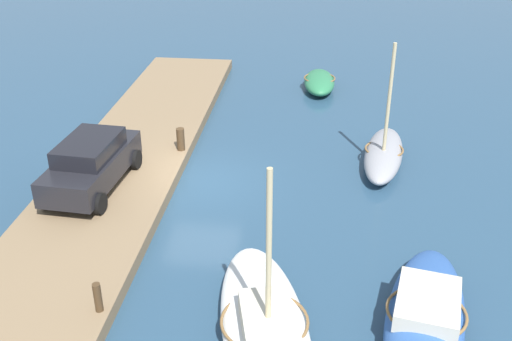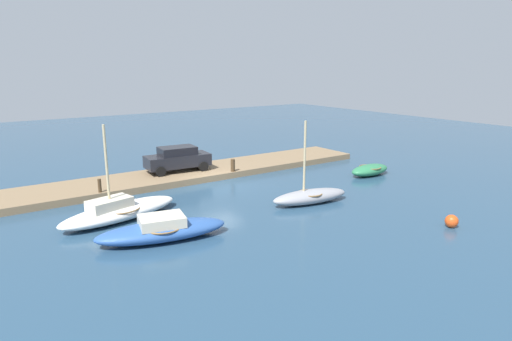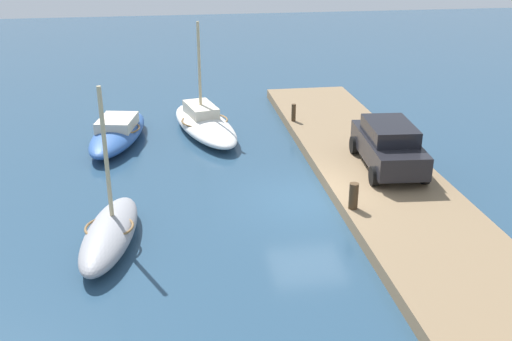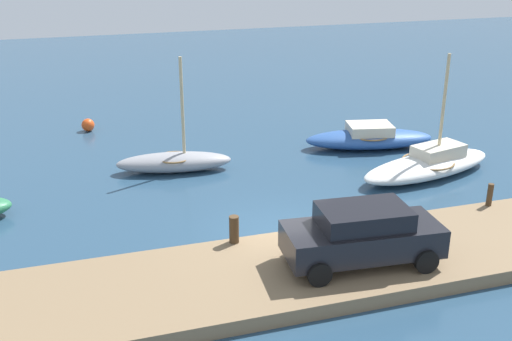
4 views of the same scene
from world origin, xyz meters
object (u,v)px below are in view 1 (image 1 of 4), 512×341
(rowboat_green, at_px, (319,82))
(parked_car, at_px, (91,163))
(sailboat_white, at_px, (265,327))
(motorboat_blue, at_px, (426,317))
(rowboat_grey, at_px, (384,154))
(mooring_post_west, at_px, (181,139))
(mooring_post_mid_west, at_px, (98,297))

(rowboat_green, distance_m, parked_car, 12.80)
(sailboat_white, xyz_separation_m, motorboat_blue, (-0.70, 3.56, 0.01))
(rowboat_green, bearing_deg, motorboat_blue, 7.46)
(rowboat_grey, height_order, parked_car, rowboat_grey)
(parked_car, bearing_deg, rowboat_grey, 114.55)
(parked_car, bearing_deg, mooring_post_west, 148.44)
(motorboat_blue, distance_m, mooring_post_mid_west, 7.41)
(mooring_post_mid_west, bearing_deg, sailboat_white, 87.21)
(rowboat_green, bearing_deg, parked_car, -34.51)
(mooring_post_mid_west, distance_m, parked_car, 6.04)
(rowboat_green, distance_m, mooring_post_mid_west, 17.08)
(sailboat_white, distance_m, mooring_post_mid_west, 3.84)
(motorboat_blue, xyz_separation_m, parked_car, (-5.12, -9.51, 0.79))
(motorboat_blue, bearing_deg, rowboat_grey, -166.35)
(mooring_post_west, xyz_separation_m, mooring_post_mid_west, (8.56, 0.00, -0.03))
(sailboat_white, bearing_deg, rowboat_green, 163.43)
(sailboat_white, bearing_deg, mooring_post_west, -169.79)
(motorboat_blue, relative_size, mooring_post_west, 7.08)
(rowboat_grey, bearing_deg, mooring_post_mid_west, -29.32)
(sailboat_white, height_order, motorboat_blue, sailboat_white)
(motorboat_blue, bearing_deg, rowboat_green, -158.80)
(mooring_post_west, distance_m, parked_car, 3.65)
(sailboat_white, height_order, parked_car, sailboat_white)
(rowboat_green, relative_size, mooring_post_west, 4.03)
(rowboat_green, distance_m, sailboat_white, 16.61)
(rowboat_grey, relative_size, mooring_post_west, 5.64)
(rowboat_green, bearing_deg, rowboat_grey, 15.74)
(rowboat_grey, bearing_deg, sailboat_white, -10.70)
(mooring_post_west, distance_m, mooring_post_mid_west, 8.56)
(rowboat_green, relative_size, mooring_post_mid_west, 4.36)
(rowboat_green, relative_size, parked_car, 0.77)
(mooring_post_mid_west, bearing_deg, parked_car, -159.31)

